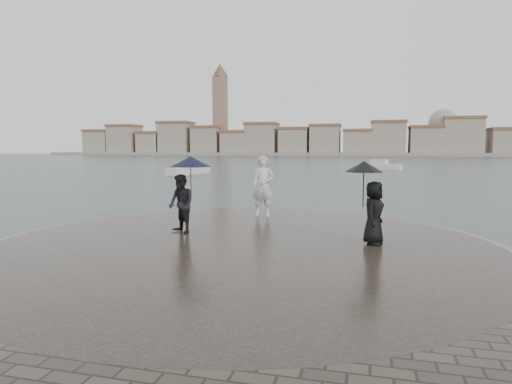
# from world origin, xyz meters

# --- Properties ---
(ground) EXTENTS (400.00, 400.00, 0.00)m
(ground) POSITION_xyz_m (0.00, 0.00, 0.00)
(ground) COLOR #2B3835
(ground) RESTS_ON ground
(kerb_ring) EXTENTS (12.50, 12.50, 0.32)m
(kerb_ring) POSITION_xyz_m (0.00, 3.50, 0.16)
(kerb_ring) COLOR gray
(kerb_ring) RESTS_ON ground
(quay_tip) EXTENTS (11.90, 11.90, 0.36)m
(quay_tip) POSITION_xyz_m (0.00, 3.50, 0.18)
(quay_tip) COLOR #2D261E
(quay_tip) RESTS_ON ground
(statue) EXTENTS (0.76, 0.53, 2.01)m
(statue) POSITION_xyz_m (-0.46, 7.55, 1.36)
(statue) COLOR silver
(statue) RESTS_ON quay_tip
(visitor_left) EXTENTS (1.29, 1.12, 2.04)m
(visitor_left) POSITION_xyz_m (-1.84, 4.31, 1.51)
(visitor_left) COLOR black
(visitor_left) RESTS_ON quay_tip
(visitor_right) EXTENTS (1.04, 0.97, 1.95)m
(visitor_right) POSITION_xyz_m (2.95, 4.11, 1.43)
(visitor_right) COLOR black
(visitor_right) RESTS_ON quay_tip
(far_skyline) EXTENTS (260.00, 20.00, 37.00)m
(far_skyline) POSITION_xyz_m (-6.29, 160.71, 5.61)
(far_skyline) COLOR gray
(far_skyline) RESTS_ON ground
(boats) EXTENTS (39.92, 19.26, 1.50)m
(boats) POSITION_xyz_m (3.59, 40.39, 0.38)
(boats) COLOR beige
(boats) RESTS_ON ground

